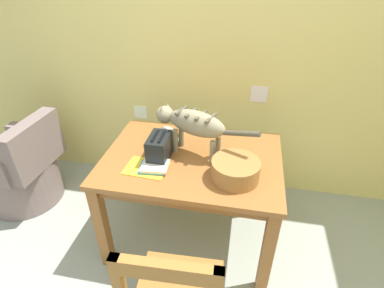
{
  "coord_description": "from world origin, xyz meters",
  "views": [
    {
      "loc": [
        0.25,
        -0.59,
        1.85
      ],
      "look_at": [
        -0.06,
        0.98,
        0.82
      ],
      "focal_mm": 28.3,
      "sensor_mm": 36.0,
      "label": 1
    }
  ],
  "objects_px": {
    "coffee_mug": "(167,135)",
    "toaster": "(159,148)",
    "book_stack": "(154,167)",
    "cat": "(192,124)",
    "magazine": "(146,168)",
    "dining_table": "(192,169)",
    "wicker_armchair": "(23,173)",
    "saucer_bowl": "(166,142)",
    "wicker_basket": "(235,170)"
  },
  "relations": [
    {
      "from": "wicker_basket",
      "to": "toaster",
      "type": "height_order",
      "value": "toaster"
    },
    {
      "from": "toaster",
      "to": "coffee_mug",
      "type": "bearing_deg",
      "value": 90.96
    },
    {
      "from": "cat",
      "to": "book_stack",
      "type": "bearing_deg",
      "value": 157.91
    },
    {
      "from": "book_stack",
      "to": "magazine",
      "type": "bearing_deg",
      "value": -179.39
    },
    {
      "from": "magazine",
      "to": "wicker_armchair",
      "type": "xyz_separation_m",
      "value": [
        -1.22,
        0.3,
        -0.45
      ]
    },
    {
      "from": "cat",
      "to": "wicker_armchair",
      "type": "xyz_separation_m",
      "value": [
        -1.46,
        0.07,
        -0.67
      ]
    },
    {
      "from": "saucer_bowl",
      "to": "wicker_basket",
      "type": "height_order",
      "value": "wicker_basket"
    },
    {
      "from": "saucer_bowl",
      "to": "toaster",
      "type": "distance_m",
      "value": 0.2
    },
    {
      "from": "coffee_mug",
      "to": "wicker_armchair",
      "type": "bearing_deg",
      "value": 179.73
    },
    {
      "from": "coffee_mug",
      "to": "book_stack",
      "type": "height_order",
      "value": "coffee_mug"
    },
    {
      "from": "magazine",
      "to": "toaster",
      "type": "distance_m",
      "value": 0.14
    },
    {
      "from": "cat",
      "to": "magazine",
      "type": "relative_size",
      "value": 2.65
    },
    {
      "from": "magazine",
      "to": "wicker_armchair",
      "type": "distance_m",
      "value": 1.33
    },
    {
      "from": "wicker_basket",
      "to": "wicker_armchair",
      "type": "distance_m",
      "value": 1.85
    },
    {
      "from": "cat",
      "to": "toaster",
      "type": "bearing_deg",
      "value": 141.2
    },
    {
      "from": "coffee_mug",
      "to": "toaster",
      "type": "height_order",
      "value": "toaster"
    },
    {
      "from": "book_stack",
      "to": "toaster",
      "type": "xyz_separation_m",
      "value": [
        0.01,
        0.1,
        0.07
      ]
    },
    {
      "from": "cat",
      "to": "magazine",
      "type": "bearing_deg",
      "value": 151.55
    },
    {
      "from": "saucer_bowl",
      "to": "wicker_basket",
      "type": "bearing_deg",
      "value": -30.05
    },
    {
      "from": "dining_table",
      "to": "coffee_mug",
      "type": "xyz_separation_m",
      "value": [
        -0.2,
        0.12,
        0.17
      ]
    },
    {
      "from": "toaster",
      "to": "book_stack",
      "type": "bearing_deg",
      "value": -93.59
    },
    {
      "from": "dining_table",
      "to": "wicker_basket",
      "type": "distance_m",
      "value": 0.36
    },
    {
      "from": "cat",
      "to": "saucer_bowl",
      "type": "distance_m",
      "value": 0.29
    },
    {
      "from": "cat",
      "to": "wicker_basket",
      "type": "bearing_deg",
      "value": -106.76
    },
    {
      "from": "magazine",
      "to": "toaster",
      "type": "xyz_separation_m",
      "value": [
        0.06,
        0.1,
        0.08
      ]
    },
    {
      "from": "book_stack",
      "to": "wicker_armchair",
      "type": "height_order",
      "value": "wicker_armchair"
    },
    {
      "from": "wicker_basket",
      "to": "toaster",
      "type": "bearing_deg",
      "value": 168.69
    },
    {
      "from": "toaster",
      "to": "wicker_armchair",
      "type": "bearing_deg",
      "value": 171.42
    },
    {
      "from": "wicker_armchair",
      "to": "wicker_basket",
      "type": "bearing_deg",
      "value": -96.68
    },
    {
      "from": "book_stack",
      "to": "toaster",
      "type": "distance_m",
      "value": 0.12
    },
    {
      "from": "dining_table",
      "to": "saucer_bowl",
      "type": "xyz_separation_m",
      "value": [
        -0.2,
        0.12,
        0.11
      ]
    },
    {
      "from": "dining_table",
      "to": "magazine",
      "type": "bearing_deg",
      "value": -145.93
    },
    {
      "from": "saucer_bowl",
      "to": "book_stack",
      "type": "relative_size",
      "value": 0.93
    },
    {
      "from": "toaster",
      "to": "magazine",
      "type": "bearing_deg",
      "value": -118.1
    },
    {
      "from": "wicker_basket",
      "to": "wicker_armchair",
      "type": "height_order",
      "value": "wicker_basket"
    },
    {
      "from": "coffee_mug",
      "to": "wicker_armchair",
      "type": "distance_m",
      "value": 1.37
    },
    {
      "from": "saucer_bowl",
      "to": "wicker_basket",
      "type": "distance_m",
      "value": 0.57
    },
    {
      "from": "magazine",
      "to": "wicker_basket",
      "type": "bearing_deg",
      "value": 4.51
    },
    {
      "from": "book_stack",
      "to": "wicker_basket",
      "type": "relative_size",
      "value": 0.66
    },
    {
      "from": "cat",
      "to": "saucer_bowl",
      "type": "relative_size",
      "value": 3.9
    },
    {
      "from": "wicker_basket",
      "to": "coffee_mug",
      "type": "bearing_deg",
      "value": 149.79
    },
    {
      "from": "dining_table",
      "to": "wicker_armchair",
      "type": "relative_size",
      "value": 1.46
    },
    {
      "from": "magazine",
      "to": "dining_table",
      "type": "bearing_deg",
      "value": 37.71
    },
    {
      "from": "magazine",
      "to": "wicker_basket",
      "type": "distance_m",
      "value": 0.54
    },
    {
      "from": "dining_table",
      "to": "coffee_mug",
      "type": "bearing_deg",
      "value": 148.85
    },
    {
      "from": "coffee_mug",
      "to": "book_stack",
      "type": "relative_size",
      "value": 0.73
    },
    {
      "from": "wicker_basket",
      "to": "toaster",
      "type": "distance_m",
      "value": 0.49
    },
    {
      "from": "dining_table",
      "to": "toaster",
      "type": "height_order",
      "value": "toaster"
    },
    {
      "from": "coffee_mug",
      "to": "magazine",
      "type": "distance_m",
      "value": 0.3
    },
    {
      "from": "cat",
      "to": "wicker_basket",
      "type": "distance_m",
      "value": 0.4
    }
  ]
}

